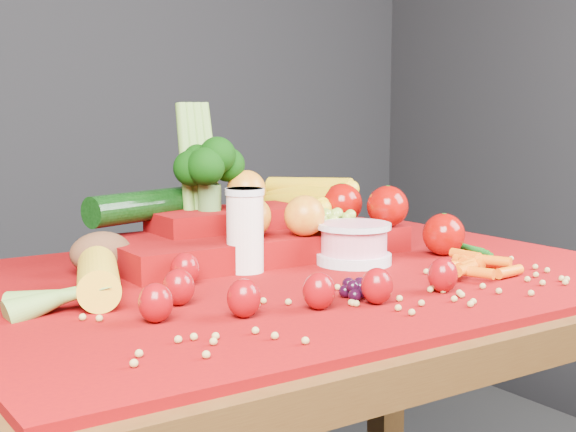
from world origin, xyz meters
TOP-DOWN VIEW (x-y plane):
  - table at (0.00, 0.00)m, footprint 1.10×0.80m
  - red_cloth at (0.00, 0.00)m, footprint 1.05×0.75m
  - milk_glass at (-0.06, 0.05)m, footprint 0.06×0.06m
  - yogurt_bowl at (0.12, 0.01)m, footprint 0.12×0.12m
  - strawberry_scatter at (-0.13, -0.15)m, footprint 0.44×0.28m
  - dark_grape_cluster at (-0.02, -0.18)m, footprint 0.06×0.05m
  - soybean_scatter at (0.00, -0.20)m, footprint 0.84×0.24m
  - corn_ear at (-0.36, -0.01)m, footprint 0.24×0.26m
  - potato at (-0.25, 0.16)m, footprint 0.10×0.07m
  - baby_carrot_pile at (0.23, -0.17)m, footprint 0.18×0.17m
  - green_bean_pile at (0.37, -0.01)m, footprint 0.14×0.12m
  - produce_mound at (0.04, 0.16)m, footprint 0.60×0.37m

SIDE VIEW (x-z plane):
  - table at x=0.00m, z-range 0.28..1.03m
  - red_cloth at x=0.00m, z-range 0.75..0.76m
  - soybean_scatter at x=0.00m, z-range 0.76..0.77m
  - green_bean_pile at x=0.37m, z-range 0.76..0.77m
  - dark_grape_cluster at x=-0.02m, z-range 0.76..0.79m
  - baby_carrot_pile at x=0.23m, z-range 0.76..0.79m
  - corn_ear at x=-0.36m, z-range 0.76..0.81m
  - strawberry_scatter at x=-0.13m, z-range 0.76..0.82m
  - potato at x=-0.25m, z-range 0.76..0.83m
  - yogurt_bowl at x=0.12m, z-range 0.76..0.83m
  - produce_mound at x=0.04m, z-range 0.69..0.95m
  - milk_glass at x=-0.06m, z-range 0.77..0.90m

